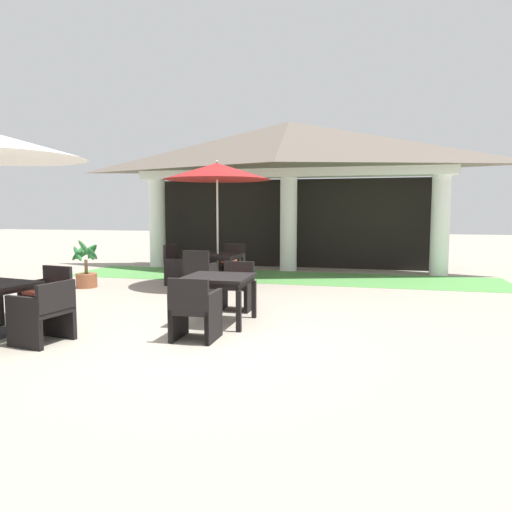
{
  "coord_description": "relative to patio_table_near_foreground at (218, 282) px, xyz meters",
  "views": [
    {
      "loc": [
        2.37,
        -6.1,
        1.76
      ],
      "look_at": [
        0.39,
        1.89,
        0.95
      ],
      "focal_mm": 33.17,
      "sensor_mm": 36.0,
      "label": 1
    }
  ],
  "objects": [
    {
      "name": "patio_table_mid_right",
      "position": [
        -1.13,
        3.35,
        0.01
      ],
      "size": [
        1.02,
        1.02,
        0.75
      ],
      "rotation": [
        0.0,
        0.0,
        -0.05
      ],
      "color": "black",
      "rests_on": "ground"
    },
    {
      "name": "patio_chair_near_foreground_south",
      "position": [
        0.01,
        -1.01,
        -0.23
      ],
      "size": [
        0.58,
        0.59,
        0.87
      ],
      "rotation": [
        0.0,
        0.0,
        0.01
      ],
      "color": "black",
      "rests_on": "ground"
    },
    {
      "name": "patio_chair_mid_left_east",
      "position": [
        -1.87,
        -1.62,
        -0.23
      ],
      "size": [
        0.67,
        0.72,
        0.83
      ],
      "rotation": [
        0.0,
        0.0,
        1.41
      ],
      "color": "black",
      "rests_on": "ground"
    },
    {
      "name": "terracotta_urn",
      "position": [
        -2.13,
        3.61,
        -0.45
      ],
      "size": [
        0.34,
        0.34,
        0.47
      ],
      "color": "#9E5633",
      "rests_on": "ground"
    },
    {
      "name": "background_pavilion",
      "position": [
        -0.06,
        6.65,
        2.61
      ],
      "size": [
        9.42,
        2.96,
        4.23
      ],
      "color": "white",
      "rests_on": "ground"
    },
    {
      "name": "patio_umbrella_mid_right",
      "position": [
        -1.13,
        3.35,
        1.95
      ],
      "size": [
        2.43,
        2.43,
        2.86
      ],
      "color": "#2D2D2D",
      "rests_on": "ground"
    },
    {
      "name": "patio_chair_mid_right_south",
      "position": [
        -1.18,
        2.34,
        -0.22
      ],
      "size": [
        0.61,
        0.59,
        0.93
      ],
      "rotation": [
        0.0,
        0.0,
        -0.05
      ],
      "color": "black",
      "rests_on": "ground"
    },
    {
      "name": "patio_chair_mid_right_west",
      "position": [
        -2.13,
        3.4,
        -0.21
      ],
      "size": [
        0.55,
        0.62,
        0.94
      ],
      "rotation": [
        0.0,
        0.0,
        -1.62
      ],
      "color": "black",
      "rests_on": "ground"
    },
    {
      "name": "patio_chair_mid_right_north",
      "position": [
        -1.08,
        4.34,
        -0.22
      ],
      "size": [
        0.58,
        0.52,
        0.9
      ],
      "rotation": [
        0.0,
        0.0,
        -3.19
      ],
      "color": "black",
      "rests_on": "ground"
    },
    {
      "name": "potted_palm_left_edge",
      "position": [
        -3.97,
        2.48,
        -0.29
      ],
      "size": [
        0.62,
        0.65,
        1.11
      ],
      "color": "#995638",
      "rests_on": "ground"
    },
    {
      "name": "lawn_strip",
      "position": [
        -0.06,
        5.15,
        -0.64
      ],
      "size": [
        11.22,
        2.37,
        0.01
      ],
      "primitive_type": "cube",
      "color": "#519347",
      "rests_on": "ground"
    },
    {
      "name": "patio_table_near_foreground",
      "position": [
        0.0,
        0.0,
        0.0
      ],
      "size": [
        1.0,
        1.0,
        0.74
      ],
      "rotation": [
        0.0,
        0.0,
        0.01
      ],
      "color": "black",
      "rests_on": "ground"
    },
    {
      "name": "ground_plane",
      "position": [
        -0.06,
        -0.78,
        -0.64
      ],
      "size": [
        60.0,
        60.0,
        0.0
      ],
      "primitive_type": "plane",
      "color": "#9E9384"
    },
    {
      "name": "patio_chair_near_foreground_north",
      "position": [
        -0.01,
        1.0,
        -0.24
      ],
      "size": [
        0.57,
        0.53,
        0.83
      ],
      "rotation": [
        0.0,
        0.0,
        -3.14
      ],
      "color": "black",
      "rests_on": "ground"
    },
    {
      "name": "patio_chair_mid_left_north",
      "position": [
        -2.64,
        -0.55,
        -0.23
      ],
      "size": [
        0.67,
        0.64,
        0.86
      ],
      "rotation": [
        0.0,
        0.0,
        -3.3
      ],
      "color": "black",
      "rests_on": "ground"
    }
  ]
}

